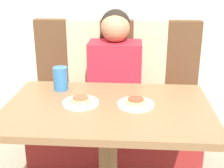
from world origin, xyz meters
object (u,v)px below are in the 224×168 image
(pizza_left, at_px, (81,99))
(pizza_right, at_px, (136,101))
(plate_left, at_px, (81,103))
(drinking_cup, at_px, (61,78))
(person, at_px, (115,61))
(plate_right, at_px, (136,104))

(pizza_left, height_order, pizza_right, same)
(plate_left, height_order, drinking_cup, drinking_cup)
(person, bearing_deg, pizza_right, -76.67)
(plate_left, distance_m, drinking_cup, 0.26)
(person, xyz_separation_m, pizza_left, (-0.14, -0.59, -0.04))
(person, relative_size, plate_left, 3.58)
(pizza_right, bearing_deg, plate_left, 180.00)
(pizza_right, bearing_deg, plate_right, 180.00)
(plate_right, bearing_deg, plate_left, 180.00)
(plate_right, bearing_deg, person, 103.33)
(plate_right, xyz_separation_m, drinking_cup, (-0.43, 0.20, 0.06))
(pizza_right, bearing_deg, person, 103.33)
(person, distance_m, drinking_cup, 0.49)
(plate_left, xyz_separation_m, drinking_cup, (-0.15, 0.20, 0.06))
(person, xyz_separation_m, plate_left, (-0.14, -0.59, -0.06))
(pizza_left, relative_size, pizza_right, 1.00)
(pizza_left, distance_m, drinking_cup, 0.25)
(person, relative_size, pizza_left, 6.46)
(drinking_cup, bearing_deg, pizza_left, -53.64)
(person, height_order, pizza_right, person)
(drinking_cup, bearing_deg, person, 53.92)
(plate_left, xyz_separation_m, pizza_right, (0.28, 0.00, 0.02))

